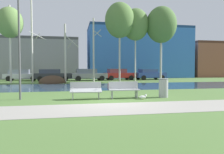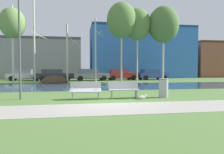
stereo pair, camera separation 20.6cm
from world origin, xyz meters
The scene contains 24 objects.
ground_plane centered at (0.00, 10.00, 0.00)m, with size 120.00×120.00×0.00m, color #517538.
paved_path_strip centered at (0.00, -1.69, 0.01)m, with size 60.00×2.40×0.01m, color #9E998E.
river_band centered at (0.00, 8.19, 0.00)m, with size 80.00×6.85×0.01m, color #33516B.
soil_mound centered at (-3.96, 13.15, 0.00)m, with size 2.82×3.36×1.64m, color #423021.
bench_left centered at (-1.00, 0.99, 0.47)m, with size 1.61×0.60×0.87m.
bench_right centered at (1.01, 0.99, 0.47)m, with size 1.61×0.60×0.87m.
trash_bin centered at (3.19, 0.91, 0.53)m, with size 0.52×0.52×1.03m.
seagull centered at (1.85, 0.36, 0.13)m, with size 0.44×0.16×0.26m.
streetlamp centered at (-4.27, 1.38, 3.59)m, with size 0.32×0.32×5.39m.
birch_far_left centered at (-8.24, 13.62, 6.32)m, with size 2.66×2.66×8.14m.
birch_left centered at (-6.06, 13.70, 4.52)m, with size 1.58×2.34×8.99m.
birch_center_left centered at (-2.57, 13.64, 3.29)m, with size 1.60×2.37×6.42m.
birch_center centered at (0.59, 14.37, 3.76)m, with size 1.03×1.79×7.37m.
birch_center_right centered at (3.45, 13.38, 6.98)m, with size 3.33×3.33×9.00m.
birch_right centered at (5.46, 13.87, 6.68)m, with size 3.11×3.11×8.58m.
birch_far_right centered at (8.41, 13.29, 6.64)m, with size 3.53×3.53×8.78m.
parked_van_nearest_silver centered at (-8.23, 17.83, 0.75)m, with size 4.35×2.23×1.42m.
parked_sedan_second_dark centered at (-4.37, 16.79, 0.77)m, with size 4.57×2.28×1.45m.
parked_hatch_third_grey centered at (0.10, 16.76, 0.78)m, with size 4.58×2.37×1.49m.
parked_wagon_fourth_red centered at (4.17, 17.29, 0.78)m, with size 4.27×2.27×1.49m.
parked_suv_fifth_blue centered at (8.46, 17.19, 0.77)m, with size 4.22×2.35×1.44m.
building_grey_warehouse centered at (-7.89, 25.90, 3.09)m, with size 13.67×9.16×6.18m.
building_blue_store centered at (9.13, 24.70, 4.23)m, with size 17.02×7.34×8.46m.
building_brick_low centered at (25.48, 25.09, 3.10)m, with size 14.02×7.20×6.20m.
Camera 1 is at (-1.52, -9.57, 1.59)m, focal length 32.95 mm.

